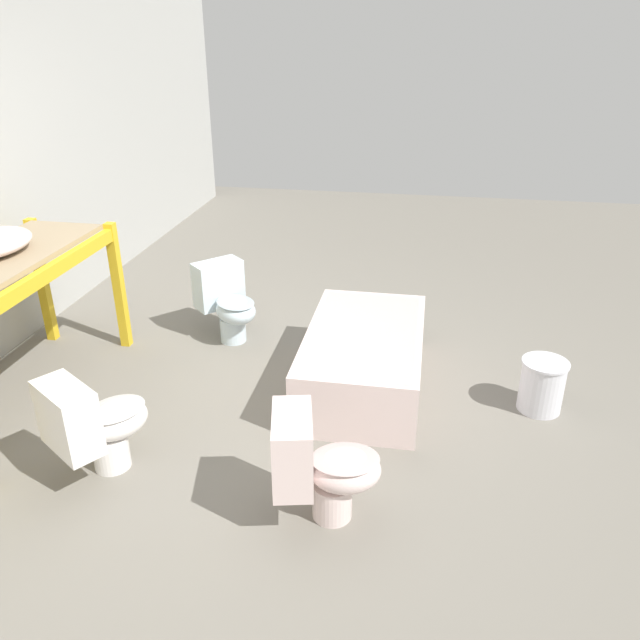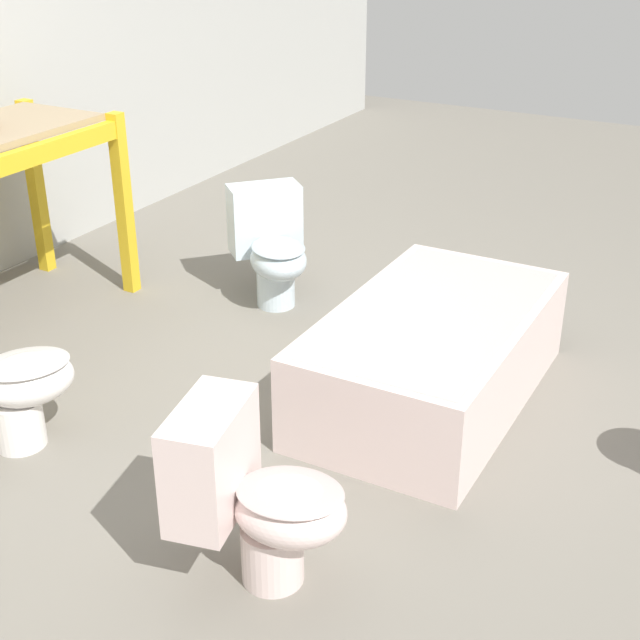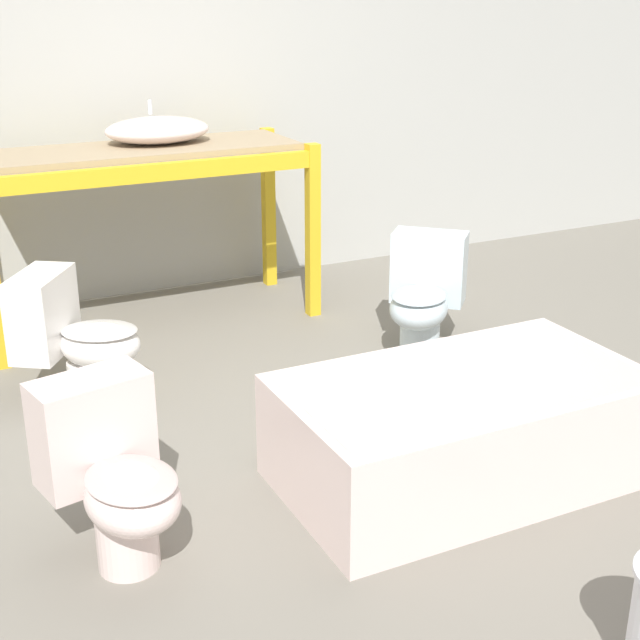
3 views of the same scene
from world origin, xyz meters
The scene contains 6 objects.
ground_plane centered at (0.00, 0.00, 0.00)m, with size 12.00×12.00×0.00m, color slate.
bathtub_main centered at (0.34, -0.59, 0.25)m, with size 1.41×0.79×0.43m.
toilet_near centered at (-0.87, 0.78, 0.33)m, with size 0.64×0.58×0.62m.
toilet_far centered at (0.90, 0.58, 0.33)m, with size 0.62×0.63×0.62m.
toilet_extra centered at (-1.00, -0.51, 0.33)m, with size 0.45×0.60×0.62m.
bucket_white centered at (0.24, -1.78, 0.19)m, with size 0.30×0.30×0.36m.
Camera 1 is at (-3.48, -0.95, 2.32)m, focal length 35.00 mm.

